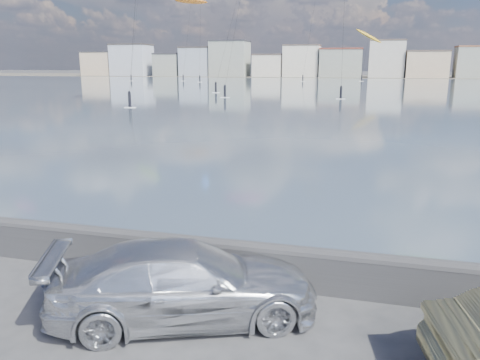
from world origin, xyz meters
name	(u,v)px	position (x,y,z in m)	size (l,w,h in m)	color
ground	(137,336)	(0.00, 0.00, 0.00)	(700.00, 700.00, 0.00)	#333335
bay_water	(345,90)	(0.00, 91.50, 0.01)	(500.00, 177.00, 0.00)	#3D495C
far_shore_strip	(357,76)	(0.00, 200.00, 0.01)	(500.00, 60.00, 0.00)	#4C473D
seawall	(187,254)	(0.00, 2.70, 0.58)	(400.00, 0.36, 1.08)	#28282B
far_buildings	(360,61)	(1.31, 186.00, 6.03)	(240.79, 13.26, 14.60)	#CCB293
car_silver	(185,282)	(0.65, 0.91, 0.79)	(2.20, 5.42, 1.57)	silver
kitesurfer_5	(369,36)	(3.90, 155.20, 13.70)	(9.22, 17.37, 16.74)	#BF8C19
kitesurfer_6	(191,2)	(-51.58, 141.62, 24.30)	(11.08, 14.03, 25.81)	orange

